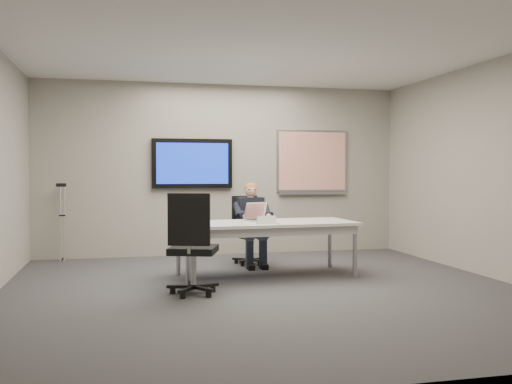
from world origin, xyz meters
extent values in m
cube|color=#343436|center=(0.00, 0.00, 0.00)|extent=(6.00, 6.00, 0.02)
cube|color=silver|center=(0.00, 0.00, 2.80)|extent=(6.00, 6.00, 0.02)
cube|color=gray|center=(0.00, 3.00, 1.40)|extent=(6.00, 0.02, 2.80)
cube|color=gray|center=(0.00, -3.00, 1.40)|extent=(6.00, 0.02, 2.80)
cube|color=gray|center=(3.00, 0.00, 1.40)|extent=(0.02, 6.00, 2.80)
cube|color=white|center=(0.20, 0.87, 0.69)|extent=(2.36, 1.08, 0.04)
cube|color=#BCBCB7|center=(0.20, 0.87, 0.62)|extent=(2.26, 0.98, 0.10)
cylinder|color=#93959B|center=(-0.86, 0.42, 0.34)|extent=(0.06, 0.06, 0.67)
cylinder|color=#93959B|center=(1.30, 0.52, 0.34)|extent=(0.06, 0.06, 0.67)
cylinder|color=#93959B|center=(-0.90, 1.23, 0.34)|extent=(0.06, 0.06, 0.67)
cylinder|color=#93959B|center=(1.26, 1.33, 0.34)|extent=(0.06, 0.06, 0.67)
cube|color=black|center=(-0.50, 2.95, 1.50)|extent=(1.30, 0.08, 0.80)
cube|color=navy|center=(-0.50, 2.90, 1.50)|extent=(1.16, 0.01, 0.66)
cube|color=#93959B|center=(1.55, 2.98, 1.55)|extent=(1.25, 0.04, 1.05)
cube|color=white|center=(1.55, 2.95, 1.55)|extent=(1.18, 0.01, 0.98)
cube|color=#93959B|center=(1.55, 2.94, 1.00)|extent=(1.18, 0.05, 0.04)
cylinder|color=#93959B|center=(0.22, 1.88, 0.27)|extent=(0.06, 0.06, 0.34)
cube|color=black|center=(0.22, 1.88, 0.44)|extent=(0.51, 0.51, 0.07)
cube|color=black|center=(0.19, 2.09, 0.76)|extent=(0.40, 0.12, 0.50)
cylinder|color=#93959B|center=(-0.84, 0.00, 0.30)|extent=(0.06, 0.06, 0.39)
cube|color=black|center=(-0.84, 0.00, 0.50)|extent=(0.63, 0.63, 0.08)
cube|color=black|center=(-0.91, -0.22, 0.85)|extent=(0.45, 0.19, 0.56)
cube|color=black|center=(0.22, 1.85, 0.73)|extent=(0.38, 0.23, 0.51)
cube|color=#392117|center=(0.22, 1.74, 0.76)|extent=(0.20, 0.03, 0.25)
sphere|color=#DB9B86|center=(0.22, 1.83, 1.10)|extent=(0.19, 0.19, 0.19)
ellipsoid|color=#915C25|center=(0.22, 1.84, 1.12)|extent=(0.19, 0.19, 0.16)
cube|color=#B2B2B4|center=(0.15, 1.05, 0.72)|extent=(0.40, 0.35, 0.02)
cube|color=black|center=(0.15, 1.04, 0.73)|extent=(0.33, 0.26, 0.00)
cube|color=#B2B2B4|center=(0.15, 1.21, 0.84)|extent=(0.34, 0.21, 0.22)
cube|color=red|center=(0.15, 1.20, 0.84)|extent=(0.30, 0.17, 0.19)
cylinder|color=black|center=(0.27, 0.51, 0.72)|extent=(0.05, 0.13, 0.01)
camera|label=1|loc=(-1.60, -6.29, 1.36)|focal=40.00mm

